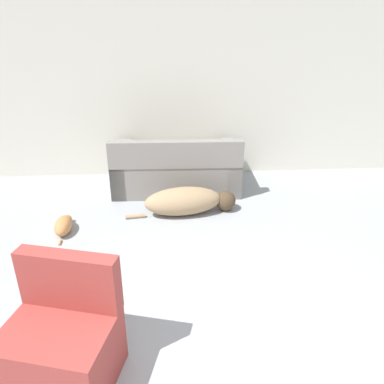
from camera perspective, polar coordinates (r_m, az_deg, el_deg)
name	(u,v)px	position (r m, az deg, el deg)	size (l,w,h in m)	color
wall_back	(190,85)	(5.64, -0.36, 16.05)	(7.96, 0.06, 2.71)	beige
couch	(176,170)	(5.29, -2.39, 3.38)	(1.76, 0.96, 0.81)	gray
dog	(188,201)	(4.61, -0.64, -1.40)	(1.39, 0.51, 0.35)	#A38460
cat	(64,225)	(4.49, -18.97, -4.77)	(0.21, 0.56, 0.18)	#BC7A47
side_chair	(63,342)	(2.73, -19.11, -20.81)	(0.80, 0.71, 0.85)	#993833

